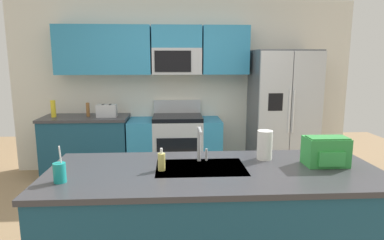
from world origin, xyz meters
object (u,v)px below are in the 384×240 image
sink_faucet (200,141)px  soap_dispenser (162,161)px  bottle_yellow (53,109)px  drink_cup_teal (60,172)px  paper_towel_roll (265,145)px  pepper_mill (88,110)px  toaster (107,111)px  range_oven (175,146)px  refrigerator (282,114)px  backpack (326,151)px

sink_faucet → soap_dispenser: size_ratio=1.66×
soap_dispenser → sink_faucet: bearing=32.8°
bottle_yellow → drink_cup_teal: (0.95, -2.63, -0.05)m
paper_towel_roll → soap_dispenser: bearing=-164.2°
pepper_mill → drink_cup_teal: size_ratio=0.79×
paper_towel_roll → sink_faucet: bearing=-175.5°
toaster → pepper_mill: pepper_mill is taller
range_oven → toaster: range_oven is taller
refrigerator → backpack: refrigerator is taller
sink_faucet → backpack: 0.98m
refrigerator → backpack: 2.38m
refrigerator → range_oven: bearing=177.4°
toaster → sink_faucet: 2.50m
toaster → range_oven: bearing=3.1°
pepper_mill → sink_faucet: bearing=-57.4°
refrigerator → toaster: refrigerator is taller
bottle_yellow → sink_faucet: 2.95m
toaster → drink_cup_teal: 2.62m
refrigerator → paper_towel_roll: refrigerator is taller
soap_dispenser → paper_towel_roll: (0.84, 0.24, 0.05)m
soap_dispenser → backpack: backpack is taller
bottle_yellow → refrigerator: bearing=-0.7°
refrigerator → pepper_mill: size_ratio=9.21×
range_oven → bottle_yellow: size_ratio=5.59×
toaster → soap_dispenser: toaster is taller
soap_dispenser → paper_towel_roll: 0.87m
range_oven → drink_cup_teal: 2.82m
pepper_mill → paper_towel_roll: bearing=-48.2°
range_oven → bottle_yellow: (-1.74, -0.03, 0.58)m
drink_cup_teal → refrigerator: bearing=47.5°
refrigerator → soap_dispenser: bearing=-125.5°
drink_cup_teal → paper_towel_roll: 1.58m
range_oven → sink_faucet: sink_faucet is taller
pepper_mill → sink_faucet: 2.68m
refrigerator → paper_towel_roll: 2.32m
sink_faucet → drink_cup_teal: sink_faucet is taller
range_oven → refrigerator: refrigerator is taller
refrigerator → drink_cup_teal: bearing=-132.5°
paper_towel_roll → backpack: bearing=-23.8°
sink_faucet → soap_dispenser: 0.37m
refrigerator → sink_faucet: refrigerator is taller
backpack → pepper_mill: bearing=135.1°
range_oven → drink_cup_teal: drink_cup_teal is taller
bottle_yellow → backpack: 3.74m
pepper_mill → soap_dispenser: bearing=-65.0°
refrigerator → soap_dispenser: (-1.70, -2.38, 0.04)m
refrigerator → toaster: size_ratio=6.61×
refrigerator → soap_dispenser: size_ratio=10.88×
soap_dispenser → range_oven: bearing=87.3°
refrigerator → drink_cup_teal: 3.51m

